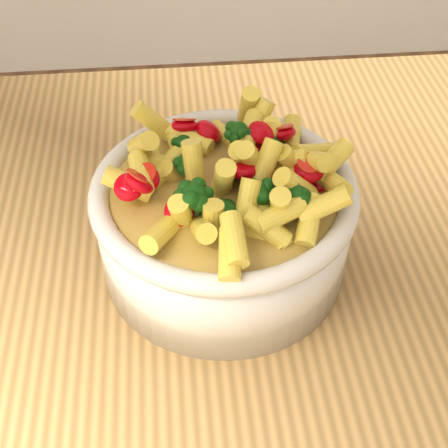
{
  "coord_description": "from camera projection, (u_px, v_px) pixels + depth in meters",
  "views": [
    {
      "loc": [
        0.06,
        -0.38,
        1.35
      ],
      "look_at": [
        0.1,
        0.03,
        0.95
      ],
      "focal_mm": 50.0,
      "sensor_mm": 36.0,
      "label": 1
    }
  ],
  "objects": [
    {
      "name": "pasta_salad",
      "position": [
        224.0,
        169.0,
        0.53
      ],
      "size": [
        0.19,
        0.19,
        0.04
      ],
      "color": "#FBDB4F",
      "rests_on": "serving_bowl"
    },
    {
      "name": "serving_bowl",
      "position": [
        224.0,
        223.0,
        0.57
      ],
      "size": [
        0.24,
        0.24,
        0.1
      ],
      "color": "white",
      "rests_on": "table"
    },
    {
      "name": "table",
      "position": [
        136.0,
        355.0,
        0.65
      ],
      "size": [
        1.2,
        0.8,
        0.9
      ],
      "color": "tan",
      "rests_on": "ground"
    }
  ]
}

